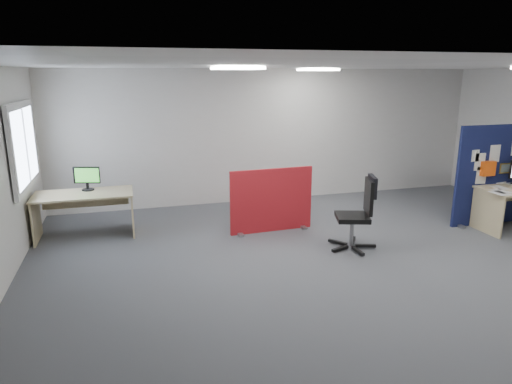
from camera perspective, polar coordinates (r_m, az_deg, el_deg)
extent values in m
plane|color=#515459|center=(6.74, 11.55, -8.43)|extent=(9.00, 9.00, 0.00)
cube|color=white|center=(6.22, 12.85, 15.16)|extent=(9.00, 7.00, 0.02)
cube|color=silver|center=(9.53, 2.26, 7.03)|extent=(9.00, 0.02, 2.70)
cube|color=white|center=(7.69, -27.07, 5.14)|extent=(0.06, 1.70, 1.30)
cube|color=white|center=(7.68, -26.92, 5.16)|extent=(0.02, 1.50, 1.10)
cube|color=white|center=(6.14, -2.37, 15.23)|extent=(0.60, 0.60, 0.04)
cube|color=white|center=(8.69, 7.72, 14.92)|extent=(0.60, 0.60, 0.04)
cube|color=#101C3A|center=(9.19, 28.92, 1.96)|extent=(2.13, 0.06, 1.76)
cube|color=gray|center=(8.79, 23.96, -3.79)|extent=(0.08, 0.30, 0.04)
cube|color=white|center=(8.58, 25.75, 4.10)|extent=(0.15, 0.01, 0.20)
cube|color=white|center=(8.85, 27.70, 4.28)|extent=(0.21, 0.01, 0.30)
cube|color=white|center=(8.76, 26.33, 1.89)|extent=(0.21, 0.01, 0.30)
cube|color=white|center=(9.13, 28.24, 0.18)|extent=(0.21, 0.01, 0.30)
cube|color=white|center=(8.67, 26.19, 3.40)|extent=(0.21, 0.01, 0.30)
cube|color=gold|center=(9.07, 28.72, 2.62)|extent=(0.24, 0.01, 0.18)
cube|color=#FF5710|center=(8.75, 27.00, 2.63)|extent=(0.25, 0.10, 0.25)
cube|color=#CFBA85|center=(8.54, 26.90, -2.31)|extent=(0.03, 0.69, 0.70)
cube|color=#CFBA85|center=(9.29, 29.34, -0.07)|extent=(1.53, 0.02, 0.30)
cube|color=#A81815|center=(7.65, 1.96, -1.05)|extent=(1.44, 0.12, 1.08)
cube|color=gray|center=(7.66, -2.15, -5.12)|extent=(0.08, 0.30, 0.04)
cube|color=gray|center=(7.99, 5.84, -4.34)|extent=(0.08, 0.30, 0.04)
cube|color=#CFBA85|center=(7.87, -20.78, -0.25)|extent=(1.54, 0.77, 0.03)
cube|color=#CFBA85|center=(8.06, -25.80, -3.12)|extent=(0.03, 0.71, 0.70)
cube|color=#CFBA85|center=(7.93, -15.20, -2.43)|extent=(0.03, 0.71, 0.70)
cube|color=#CFBA85|center=(8.25, -20.49, -0.75)|extent=(1.39, 0.02, 0.30)
cylinder|color=black|center=(8.04, -20.26, 0.29)|extent=(0.20, 0.20, 0.02)
cube|color=black|center=(8.03, -20.29, 0.70)|extent=(0.05, 0.04, 0.10)
cube|color=black|center=(7.99, -20.41, 2.00)|extent=(0.43, 0.16, 0.28)
cube|color=green|center=(7.97, -20.42, 1.97)|extent=(0.38, 0.11, 0.24)
cube|color=black|center=(7.24, 13.54, -6.54)|extent=(0.31, 0.14, 0.04)
cube|color=black|center=(7.41, 12.01, -5.96)|extent=(0.22, 0.28, 0.04)
cube|color=black|center=(7.29, 10.15, -6.21)|extent=(0.23, 0.28, 0.04)
cube|color=black|center=(7.04, 10.46, -6.97)|extent=(0.31, 0.15, 0.04)
cube|color=black|center=(7.01, 12.63, -7.19)|extent=(0.05, 0.31, 0.04)
cylinder|color=gray|center=(7.12, 11.85, -4.94)|extent=(0.06, 0.06, 0.43)
cube|color=black|center=(7.05, 11.95, -3.11)|extent=(0.60, 0.60, 0.07)
cube|color=black|center=(7.00, 13.92, -0.52)|extent=(0.18, 0.43, 0.52)
cube|color=black|center=(6.97, 14.33, 0.71)|extent=(0.18, 0.39, 0.31)
cube|color=white|center=(8.49, 28.26, 0.10)|extent=(0.24, 0.32, 0.00)
cube|color=white|center=(8.75, 28.11, 0.51)|extent=(0.24, 0.32, 0.00)
cube|color=white|center=(8.34, 28.16, -0.13)|extent=(0.22, 0.30, 0.00)
cube|color=white|center=(9.16, 29.33, 0.92)|extent=(0.21, 0.30, 0.00)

